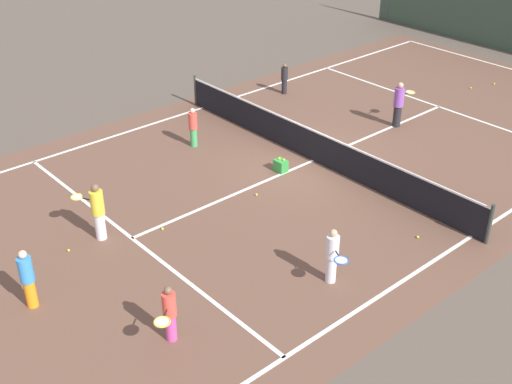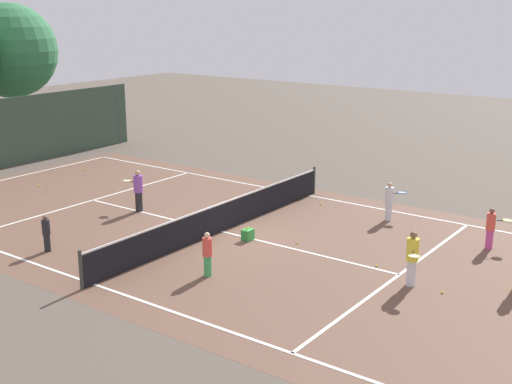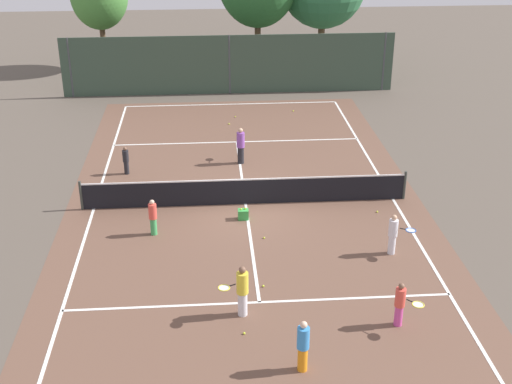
# 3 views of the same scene
# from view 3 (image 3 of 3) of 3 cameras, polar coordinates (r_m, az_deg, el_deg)

# --- Properties ---
(ground_plane) EXTENTS (80.00, 80.00, 0.00)m
(ground_plane) POSITION_cam_3_polar(r_m,az_deg,el_deg) (25.19, -0.88, -0.99)
(ground_plane) COLOR brown
(court_surface) EXTENTS (13.00, 25.00, 0.01)m
(court_surface) POSITION_cam_3_polar(r_m,az_deg,el_deg) (25.19, -0.88, -0.99)
(court_surface) COLOR brown
(court_surface) RESTS_ON ground_plane
(tennis_net) EXTENTS (11.90, 0.10, 1.10)m
(tennis_net) POSITION_cam_3_polar(r_m,az_deg,el_deg) (24.97, -0.88, 0.06)
(tennis_net) COLOR #333833
(tennis_net) RESTS_ON ground_plane
(perimeter_fence) EXTENTS (18.00, 0.12, 3.20)m
(perimeter_fence) POSITION_cam_3_polar(r_m,az_deg,el_deg) (37.83, -2.22, 10.52)
(perimeter_fence) COLOR #384C3D
(perimeter_fence) RESTS_ON ground_plane
(player_0) EXTENTS (0.25, 0.25, 1.16)m
(player_0) POSITION_cam_3_polar(r_m,az_deg,el_deg) (27.97, -10.75, 2.61)
(player_0) COLOR #232328
(player_0) RESTS_ON ground_plane
(player_1) EXTENTS (0.89, 0.63, 1.53)m
(player_1) POSITION_cam_3_polar(r_m,az_deg,el_deg) (18.72, -1.17, -8.17)
(player_1) COLOR silver
(player_1) RESTS_ON ground_plane
(player_2) EXTENTS (0.35, 0.90, 1.55)m
(player_2) POSITION_cam_3_polar(r_m,az_deg,el_deg) (28.47, -1.28, 3.91)
(player_2) COLOR #232328
(player_2) RESTS_ON ground_plane
(player_3) EXTENTS (0.85, 0.62, 1.37)m
(player_3) POSITION_cam_3_polar(r_m,az_deg,el_deg) (22.07, 11.34, -3.42)
(player_3) COLOR silver
(player_3) RESTS_ON ground_plane
(player_4) EXTENTS (0.73, 0.78, 1.31)m
(player_4) POSITION_cam_3_polar(r_m,az_deg,el_deg) (18.77, 11.91, -9.08)
(player_4) COLOR #D14799
(player_4) RESTS_ON ground_plane
(player_5) EXTENTS (0.30, 0.30, 1.42)m
(player_5) POSITION_cam_3_polar(r_m,az_deg,el_deg) (16.91, 3.92, -12.60)
(player_5) COLOR orange
(player_5) RESTS_ON ground_plane
(player_6) EXTENTS (0.27, 0.27, 1.28)m
(player_6) POSITION_cam_3_polar(r_m,az_deg,el_deg) (23.06, -8.55, -2.05)
(player_6) COLOR #3FA559
(player_6) RESTS_ON ground_plane
(ball_crate) EXTENTS (0.37, 0.29, 0.43)m
(ball_crate) POSITION_cam_3_polar(r_m,az_deg,el_deg) (24.02, -1.07, -1.87)
(ball_crate) COLOR green
(ball_crate) RESTS_ON ground_plane
(tennis_ball_0) EXTENTS (0.07, 0.07, 0.07)m
(tennis_ball_0) POSITION_cam_3_polar(r_m,az_deg,el_deg) (35.24, 3.11, 6.75)
(tennis_ball_0) COLOR #CCE533
(tennis_ball_0) RESTS_ON ground_plane
(tennis_ball_1) EXTENTS (0.07, 0.07, 0.07)m
(tennis_ball_1) POSITION_cam_3_polar(r_m,az_deg,el_deg) (22.82, 0.68, -3.83)
(tennis_ball_1) COLOR #CCE533
(tennis_ball_1) RESTS_ON ground_plane
(tennis_ball_2) EXTENTS (0.07, 0.07, 0.07)m
(tennis_ball_2) POSITION_cam_3_polar(r_m,az_deg,el_deg) (18.43, -0.99, -11.65)
(tennis_ball_2) COLOR #CCE533
(tennis_ball_2) RESTS_ON ground_plane
(tennis_ball_3) EXTENTS (0.07, 0.07, 0.07)m
(tennis_ball_3) POSITION_cam_3_polar(r_m,az_deg,el_deg) (34.32, -1.73, 6.27)
(tennis_ball_3) COLOR #CCE533
(tennis_ball_3) RESTS_ON ground_plane
(tennis_ball_4) EXTENTS (0.07, 0.07, 0.07)m
(tennis_ball_4) POSITION_cam_3_polar(r_m,az_deg,el_deg) (24.91, 10.04, -1.63)
(tennis_ball_4) COLOR #CCE533
(tennis_ball_4) RESTS_ON ground_plane
(tennis_ball_5) EXTENTS (0.07, 0.07, 0.07)m
(tennis_ball_5) POSITION_cam_3_polar(r_m,az_deg,el_deg) (33.31, -2.26, 5.67)
(tennis_ball_5) COLOR #CCE533
(tennis_ball_5) RESTS_ON ground_plane
(tennis_ball_6) EXTENTS (0.07, 0.07, 0.07)m
(tennis_ball_6) POSITION_cam_3_polar(r_m,az_deg,el_deg) (20.30, 0.61, -7.81)
(tennis_ball_6) COLOR #CCE533
(tennis_ball_6) RESTS_ON ground_plane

